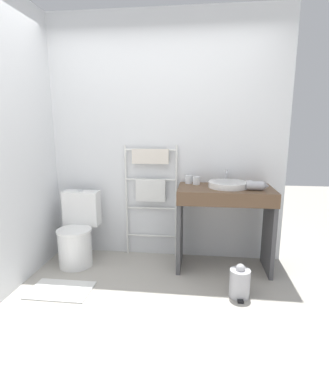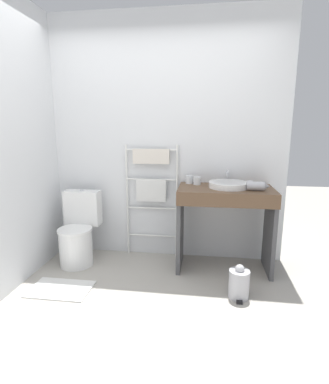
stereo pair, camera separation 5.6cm
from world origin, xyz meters
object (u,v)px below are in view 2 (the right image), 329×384
Objects in this scene: toilet at (78,233)px; cup_near_wall at (189,180)px; hair_dryer at (256,186)px; sink_basin at (228,185)px; towel_radiator at (151,183)px; cup_near_edge at (197,181)px; trash_bin at (239,283)px.

cup_near_wall is at bearing 11.55° from toilet.
sink_basin is at bearing 159.96° from hair_dryer.
towel_radiator is at bearing 164.08° from hair_dryer.
cup_near_edge is (1.28, 0.20, 0.58)m from toilet.
cup_near_edge is at bearing 159.20° from hair_dryer.
trash_bin is at bearing -81.05° from sink_basin.
sink_basin is at bearing -21.41° from cup_near_edge.
towel_radiator is at bearing 169.90° from cup_near_edge.
cup_near_wall is at bearing -5.72° from towel_radiator.
cup_near_wall reaches higher than toilet.
sink_basin is at bearing 98.95° from trash_bin.
hair_dryer is at bearing -20.80° from cup_near_edge.
hair_dryer is at bearing -20.04° from sink_basin.
trash_bin is at bearing -40.32° from towel_radiator.
toilet is 2.55× the size of trash_bin.
hair_dryer is (0.66, -0.27, -0.00)m from cup_near_wall.
cup_near_wall is 0.71m from hair_dryer.
sink_basin is 4.42× the size of cup_near_wall.
towel_radiator reaches higher than hair_dryer.
cup_near_wall reaches higher than trash_bin.
toilet is 1.35m from cup_near_wall.
trash_bin is at bearing -16.27° from toilet.
toilet is 9.53× the size of cup_near_edge.
toilet is at bearing 179.27° from hair_dryer.
cup_near_wall is 1.07× the size of cup_near_edge.
trash_bin is at bearing -59.39° from cup_near_edge.
hair_dryer is at bearing -0.73° from toilet.
toilet is 1.42m from cup_near_edge.
towel_radiator is 5.86× the size of hair_dryer.
cup_near_wall is at bearing 157.98° from hair_dryer.
trash_bin is (1.69, -0.49, -0.20)m from toilet.
trash_bin is (0.41, -0.69, -0.78)m from cup_near_edge.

